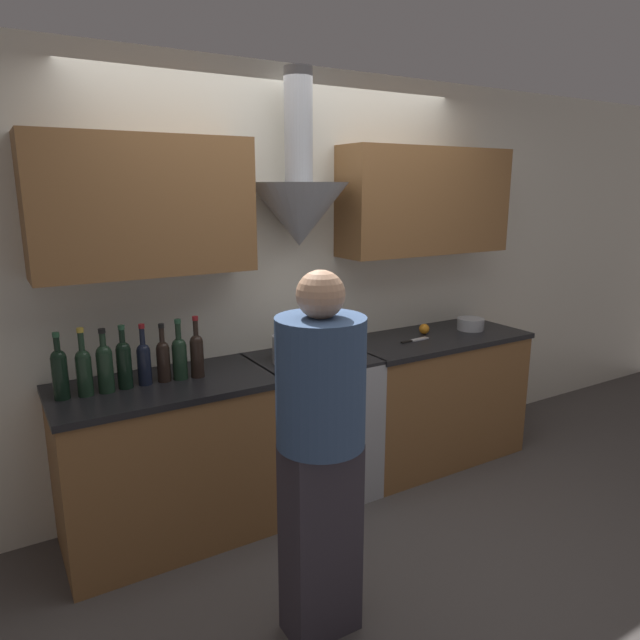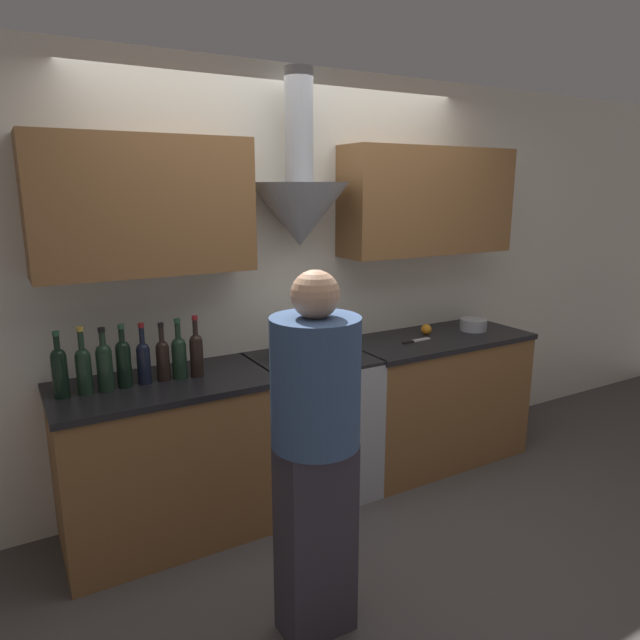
% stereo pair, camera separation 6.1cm
% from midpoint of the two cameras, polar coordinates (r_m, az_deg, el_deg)
% --- Properties ---
extents(ground_plane, '(12.00, 12.00, 0.00)m').
position_cam_midpoint_polar(ground_plane, '(3.57, 1.41, -18.94)').
color(ground_plane, '#4C4744').
extents(wall_back, '(8.40, 0.59, 2.60)m').
position_cam_midpoint_polar(wall_back, '(3.57, -3.17, 6.31)').
color(wall_back, silver).
rests_on(wall_back, ground_plane).
extents(counter_left, '(1.14, 0.62, 0.89)m').
position_cam_midpoint_polar(counter_left, '(3.29, -15.50, -13.43)').
color(counter_left, brown).
rests_on(counter_left, ground_plane).
extents(counter_right, '(1.30, 0.62, 0.89)m').
position_cam_midpoint_polar(counter_right, '(4.14, 10.68, -7.53)').
color(counter_right, brown).
rests_on(counter_right, ground_plane).
extents(stove_range, '(0.69, 0.60, 0.89)m').
position_cam_midpoint_polar(stove_range, '(3.60, -1.35, -10.48)').
color(stove_range, '#A8AAAF').
rests_on(stove_range, ground_plane).
extents(wine_bottle_0, '(0.07, 0.07, 0.33)m').
position_cam_midpoint_polar(wine_bottle_0, '(3.03, -25.12, -4.69)').
color(wine_bottle_0, black).
rests_on(wine_bottle_0, counter_left).
extents(wine_bottle_1, '(0.08, 0.08, 0.34)m').
position_cam_midpoint_polar(wine_bottle_1, '(3.03, -23.08, -4.56)').
color(wine_bottle_1, black).
rests_on(wine_bottle_1, counter_left).
extents(wine_bottle_2, '(0.08, 0.08, 0.33)m').
position_cam_midpoint_polar(wine_bottle_2, '(3.04, -21.26, -4.29)').
color(wine_bottle_2, black).
rests_on(wine_bottle_2, counter_left).
extents(wine_bottle_3, '(0.08, 0.08, 0.33)m').
position_cam_midpoint_polar(wine_bottle_3, '(3.07, -19.56, -3.99)').
color(wine_bottle_3, black).
rests_on(wine_bottle_3, counter_left).
extents(wine_bottle_4, '(0.07, 0.07, 0.32)m').
position_cam_midpoint_polar(wine_bottle_4, '(3.09, -17.74, -3.93)').
color(wine_bottle_4, black).
rests_on(wine_bottle_4, counter_left).
extents(wine_bottle_5, '(0.07, 0.07, 0.31)m').
position_cam_midpoint_polar(wine_bottle_5, '(3.11, -15.95, -3.72)').
color(wine_bottle_5, black).
rests_on(wine_bottle_5, counter_left).
extents(wine_bottle_6, '(0.08, 0.08, 0.33)m').
position_cam_midpoint_polar(wine_bottle_6, '(3.13, -14.42, -3.47)').
color(wine_bottle_6, black).
rests_on(wine_bottle_6, counter_left).
extents(wine_bottle_7, '(0.07, 0.07, 0.34)m').
position_cam_midpoint_polar(wine_bottle_7, '(3.13, -12.76, -3.23)').
color(wine_bottle_7, black).
rests_on(wine_bottle_7, counter_left).
extents(stock_pot, '(0.22, 0.22, 0.16)m').
position_cam_midpoint_polar(stock_pot, '(3.33, -3.46, -2.89)').
color(stock_pot, '#A8AAAF').
rests_on(stock_pot, stove_range).
extents(mixing_bowl, '(0.25, 0.25, 0.07)m').
position_cam_midpoint_polar(mixing_bowl, '(3.51, 0.87, -2.79)').
color(mixing_bowl, '#A8AAAF').
rests_on(mixing_bowl, stove_range).
extents(orange_fruit, '(0.07, 0.07, 0.07)m').
position_cam_midpoint_polar(orange_fruit, '(4.03, 9.95, -0.88)').
color(orange_fruit, orange).
rests_on(orange_fruit, counter_right).
extents(saucepan, '(0.19, 0.19, 0.08)m').
position_cam_midpoint_polar(saucepan, '(4.22, 14.42, -0.38)').
color(saucepan, '#A8AAAF').
rests_on(saucepan, counter_right).
extents(chefs_knife, '(0.23, 0.05, 0.01)m').
position_cam_midpoint_polar(chefs_knife, '(3.85, 9.00, -2.00)').
color(chefs_knife, silver).
rests_on(chefs_knife, counter_right).
extents(person_foreground_left, '(0.36, 0.36, 1.59)m').
position_cam_midpoint_polar(person_foreground_left, '(2.37, -0.70, -12.43)').
color(person_foreground_left, '#38333D').
rests_on(person_foreground_left, ground_plane).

